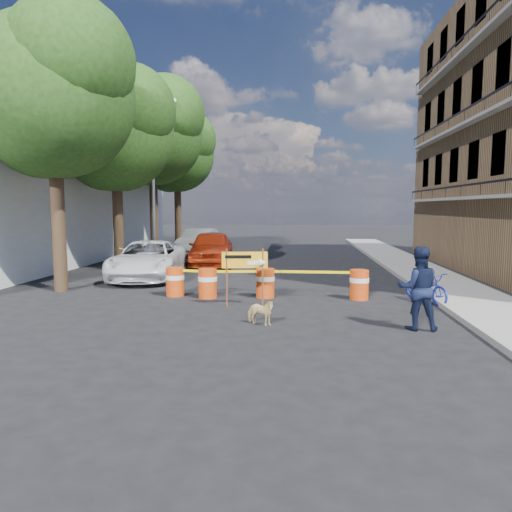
% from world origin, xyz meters
% --- Properties ---
extents(ground, '(120.00, 120.00, 0.00)m').
position_xyz_m(ground, '(0.00, 0.00, 0.00)').
color(ground, black).
rests_on(ground, ground).
extents(sidewalk_east, '(2.40, 40.00, 0.15)m').
position_xyz_m(sidewalk_east, '(6.20, 6.00, 0.07)').
color(sidewalk_east, gray).
rests_on(sidewalk_east, ground).
extents(white_building, '(8.00, 22.00, 6.00)m').
position_xyz_m(white_building, '(-13.00, 10.00, 3.00)').
color(white_building, silver).
rests_on(white_building, ground).
extents(tree_near, '(5.46, 5.20, 9.15)m').
position_xyz_m(tree_near, '(-6.73, 2.00, 6.36)').
color(tree_near, '#332316').
rests_on(tree_near, ground).
extents(tree_mid_a, '(5.25, 5.00, 8.68)m').
position_xyz_m(tree_mid_a, '(-6.74, 7.00, 6.01)').
color(tree_mid_a, '#332316').
rests_on(tree_mid_a, ground).
extents(tree_mid_b, '(5.67, 5.40, 9.62)m').
position_xyz_m(tree_mid_b, '(-6.73, 12.00, 6.71)').
color(tree_mid_b, '#332316').
rests_on(tree_mid_b, ground).
extents(tree_far, '(5.04, 4.80, 8.84)m').
position_xyz_m(tree_far, '(-6.74, 17.00, 6.22)').
color(tree_far, '#332316').
rests_on(tree_far, ground).
extents(streetlamp, '(1.25, 0.18, 8.00)m').
position_xyz_m(streetlamp, '(-5.93, 9.50, 4.38)').
color(streetlamp, gray).
rests_on(streetlamp, ground).
extents(barrel_far_left, '(0.58, 0.58, 0.90)m').
position_xyz_m(barrel_far_left, '(-2.78, 1.52, 0.47)').
color(barrel_far_left, red).
rests_on(barrel_far_left, ground).
extents(barrel_mid_left, '(0.58, 0.58, 0.90)m').
position_xyz_m(barrel_mid_left, '(-1.70, 1.32, 0.47)').
color(barrel_mid_left, red).
rests_on(barrel_mid_left, ground).
extents(barrel_mid_right, '(0.58, 0.58, 0.90)m').
position_xyz_m(barrel_mid_right, '(0.06, 1.53, 0.47)').
color(barrel_mid_right, red).
rests_on(barrel_mid_right, ground).
extents(barrel_far_right, '(0.58, 0.58, 0.90)m').
position_xyz_m(barrel_far_right, '(2.92, 1.51, 0.47)').
color(barrel_far_right, red).
rests_on(barrel_far_right, ground).
extents(detour_sign, '(1.27, 0.30, 1.65)m').
position_xyz_m(detour_sign, '(-0.27, 0.18, 1.19)').
color(detour_sign, '#592D19').
rests_on(detour_sign, ground).
extents(pedestrian, '(0.98, 0.78, 1.91)m').
position_xyz_m(pedestrian, '(3.80, -1.82, 0.95)').
color(pedestrian, '#101832').
rests_on(pedestrian, ground).
extents(bicycle, '(0.94, 1.09, 1.76)m').
position_xyz_m(bicycle, '(4.80, 1.17, 0.88)').
color(bicycle, '#122199').
rests_on(bicycle, ground).
extents(dog, '(0.81, 0.59, 0.62)m').
position_xyz_m(dog, '(0.18, -1.79, 0.31)').
color(dog, '#E8CC85').
rests_on(dog, ground).
extents(suv_white, '(3.04, 5.52, 1.46)m').
position_xyz_m(suv_white, '(-4.80, 4.94, 0.73)').
color(suv_white, white).
rests_on(suv_white, ground).
extents(sedan_red, '(2.56, 5.14, 1.68)m').
position_xyz_m(sedan_red, '(-3.06, 8.99, 0.84)').
color(sedan_red, '#9D250D').
rests_on(sedan_red, ground).
extents(sedan_silver, '(1.94, 4.70, 1.51)m').
position_xyz_m(sedan_silver, '(-4.80, 14.14, 0.76)').
color(sedan_silver, '#ACB0B4').
rests_on(sedan_silver, ground).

